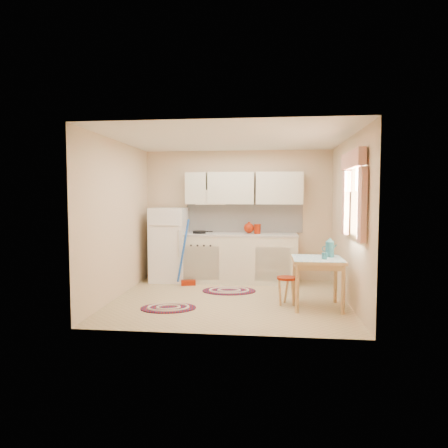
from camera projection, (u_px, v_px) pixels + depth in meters
The scene contains 14 objects.
room_shell at pixel (241, 198), 6.38m from camera, with size 3.64×3.60×2.52m.
fridge at pixel (169, 245), 7.60m from camera, with size 0.65×0.60×1.40m, color white.
broom at pixel (188, 253), 7.22m from camera, with size 0.28×0.12×1.20m, color blue, non-canonical shape.
base_cabinets at pixel (236, 259), 7.53m from camera, with size 2.25×0.60×0.88m, color beige.
countertop at pixel (236, 235), 7.50m from camera, with size 2.27×0.62×0.04m, color #B5B3AC.
frying_pan at pixel (199, 232), 7.52m from camera, with size 0.25×0.25×0.05m, color black.
red_kettle at pixel (249, 228), 7.47m from camera, with size 0.21×0.19×0.21m, color maroon, non-canonical shape.
red_canister at pixel (257, 229), 7.45m from camera, with size 0.12×0.12×0.16m, color maroon.
table at pixel (317, 283), 5.80m from camera, with size 0.72×0.72×0.72m, color tan.
stool at pixel (286, 291), 5.96m from camera, with size 0.28×0.28×0.42m, color maroon.
coffee_pot at pixel (330, 247), 5.86m from camera, with size 0.15×0.13×0.31m, color #286D7D, non-canonical shape.
mug at pixel (324, 256), 5.66m from camera, with size 0.07×0.07×0.10m, color #286D7D.
rug_center at pixel (229, 291), 6.81m from camera, with size 0.91×0.61×0.02m, color maroon, non-canonical shape.
rug_left at pixel (168, 308), 5.76m from camera, with size 0.80×0.53×0.02m, color maroon, non-canonical shape.
Camera 1 is at (0.58, -6.15, 1.62)m, focal length 32.00 mm.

